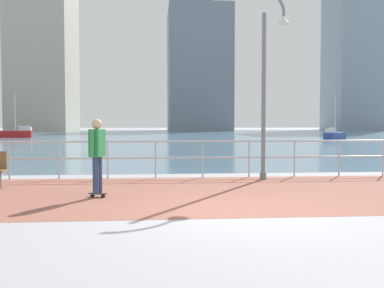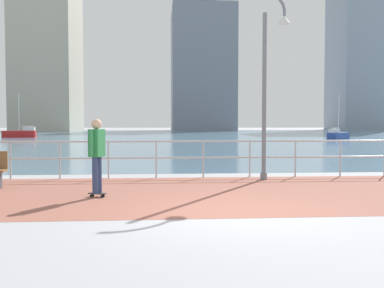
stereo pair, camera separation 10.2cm
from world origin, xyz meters
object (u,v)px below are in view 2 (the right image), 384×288
object	(u,v)px
skateboarder	(97,150)
sailboat_white	(20,133)
lamppost	(270,76)
sailboat_navy	(338,135)

from	to	relation	value
skateboarder	sailboat_white	xyz separation A→B (m)	(-14.56, 41.37, -0.55)
lamppost	sailboat_navy	xyz separation A→B (m)	(14.60, 30.04, -2.52)
sailboat_navy	sailboat_white	world-z (taller)	sailboat_white
sailboat_white	skateboarder	bearing A→B (deg)	-70.61
lamppost	sailboat_white	bearing A→B (deg)	116.22
lamppost	sailboat_navy	bearing A→B (deg)	64.07
skateboarder	sailboat_navy	bearing A→B (deg)	59.70
lamppost	skateboarder	xyz separation A→B (m)	(-4.50, -2.66, -1.92)
lamppost	sailboat_white	size ratio (longest dim) A/B	1.06
lamppost	sailboat_navy	distance (m)	33.49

